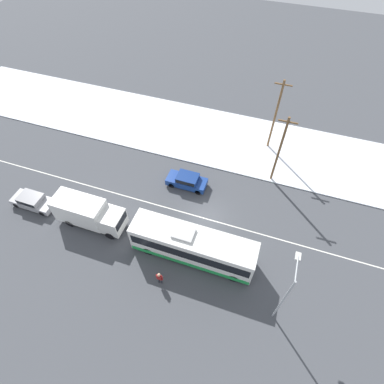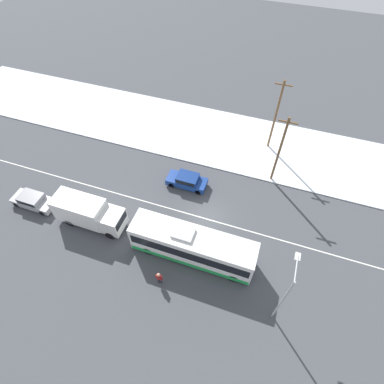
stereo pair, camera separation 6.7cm
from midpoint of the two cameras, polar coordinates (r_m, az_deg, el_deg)
The scene contains 11 objects.
ground_plane at distance 30.00m, azimuth 2.72°, elevation -5.11°, with size 120.00×120.00×0.00m, color #424449.
snow_lot at distance 37.96m, azimuth 8.29°, elevation 9.59°, with size 80.00×10.57×0.12m.
lane_marking_center at distance 30.00m, azimuth 2.72°, elevation -5.11°, with size 60.00×0.12×0.00m.
city_bus at distance 26.44m, azimuth 0.17°, elevation -10.20°, with size 10.95×2.57×3.50m.
box_truck at distance 30.04m, azimuth -19.15°, elevation -3.61°, with size 6.80×2.30×3.03m.
sedan_car at distance 32.01m, azimuth -0.88°, elevation 2.26°, with size 4.29×1.80×1.49m.
parked_car_near_truck at distance 34.39m, azimuth -28.03°, elevation -1.37°, with size 4.43×1.80×1.40m.
pedestrian_at_stop at distance 26.05m, azimuth -6.21°, elevation -15.86°, with size 0.61×0.27×1.70m.
streetlamp at distance 22.90m, azimuth 17.56°, elevation -17.44°, with size 0.36×2.30×6.91m.
utility_pole_roadside at distance 31.34m, azimuth 16.41°, elevation 7.66°, with size 1.80×0.24×8.30m.
utility_pole_snowlot at distance 35.26m, azimuth 15.73°, elevation 13.90°, with size 1.80×0.24×8.80m.
Camera 2 is at (4.13, -16.22, 24.89)m, focal length 28.00 mm.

